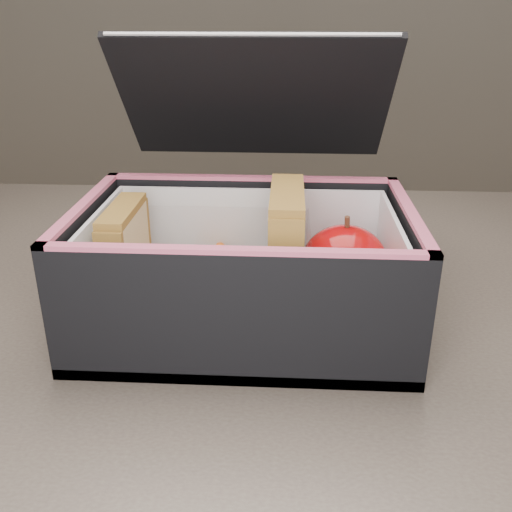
% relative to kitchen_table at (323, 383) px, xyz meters
% --- Properties ---
extents(kitchen_table, '(1.20, 0.80, 0.75)m').
position_rel_kitchen_table_xyz_m(kitchen_table, '(0.00, 0.00, 0.00)').
color(kitchen_table, '#65594C').
rests_on(kitchen_table, ground).
extents(lunch_bag, '(0.29, 0.32, 0.25)m').
position_rel_kitchen_table_xyz_m(lunch_bag, '(-0.08, -0.03, 0.15)').
color(lunch_bag, black).
rests_on(lunch_bag, kitchen_table).
extents(plastic_tub, '(0.19, 0.13, 0.08)m').
position_rel_kitchen_table_xyz_m(plastic_tub, '(-0.12, -0.03, 0.14)').
color(plastic_tub, white).
rests_on(plastic_tub, lunch_bag).
extents(sandwich_left, '(0.02, 0.09, 0.10)m').
position_rel_kitchen_table_xyz_m(sandwich_left, '(-0.19, -0.03, 0.15)').
color(sandwich_left, '#CEB47D').
rests_on(sandwich_left, plastic_tub).
extents(sandwich_right, '(0.03, 0.10, 0.11)m').
position_rel_kitchen_table_xyz_m(sandwich_right, '(-0.04, -0.03, 0.16)').
color(sandwich_right, '#CEB47D').
rests_on(sandwich_right, plastic_tub).
extents(carrot_sticks, '(0.05, 0.13, 0.03)m').
position_rel_kitchen_table_xyz_m(carrot_sticks, '(-0.11, -0.03, 0.12)').
color(carrot_sticks, '#FD6006').
rests_on(carrot_sticks, plastic_tub).
extents(paper_napkin, '(0.09, 0.09, 0.01)m').
position_rel_kitchen_table_xyz_m(paper_napkin, '(0.01, -0.02, 0.11)').
color(paper_napkin, white).
rests_on(paper_napkin, lunch_bag).
extents(red_apple, '(0.10, 0.10, 0.08)m').
position_rel_kitchen_table_xyz_m(red_apple, '(0.01, -0.02, 0.15)').
color(red_apple, '#9B0813').
rests_on(red_apple, paper_napkin).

